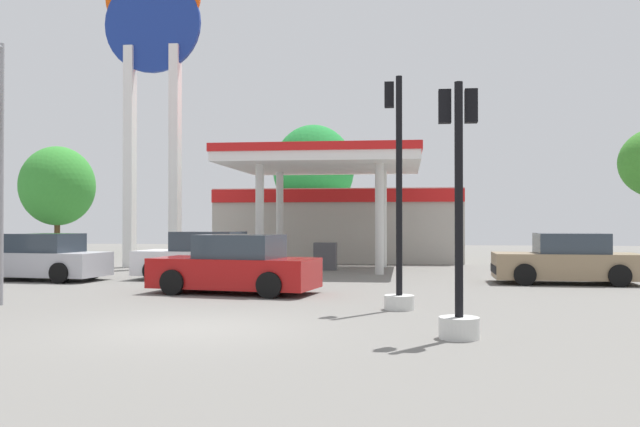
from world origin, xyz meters
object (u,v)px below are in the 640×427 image
at_px(car_1, 42,259).
at_px(tree_1, 313,170).
at_px(station_pole_sign, 153,60).
at_px(car_0, 205,258).
at_px(tree_0, 57,186).
at_px(traffic_signal_0, 398,235).
at_px(traffic_signal_2, 459,246).
at_px(car_2, 566,261).
at_px(car_3, 236,267).

xyz_separation_m(car_1, tree_1, (6.95, 16.13, 4.12)).
height_order(station_pole_sign, car_0, station_pole_sign).
bearing_deg(station_pole_sign, tree_0, 132.93).
bearing_deg(tree_0, car_0, -49.53).
height_order(traffic_signal_0, tree_0, tree_0).
height_order(car_0, traffic_signal_2, traffic_signal_2).
bearing_deg(car_0, car_2, -0.11).
relative_size(car_2, car_3, 0.95).
height_order(station_pole_sign, tree_1, station_pole_sign).
xyz_separation_m(car_1, tree_0, (-8.69, 17.28, 3.37)).
distance_m(car_0, traffic_signal_0, 9.63).
bearing_deg(car_1, station_pole_sign, 78.56).
bearing_deg(car_2, traffic_signal_2, -111.25).
height_order(car_1, traffic_signal_2, traffic_signal_2).
bearing_deg(tree_1, car_2, -56.63).
relative_size(car_0, car_1, 1.03).
distance_m(car_3, traffic_signal_0, 5.38).
distance_m(car_1, tree_0, 19.63).
bearing_deg(traffic_signal_2, tree_0, 128.53).
bearing_deg(tree_1, traffic_signal_0, -77.66).
bearing_deg(car_1, car_2, 2.83).
xyz_separation_m(station_pole_sign, car_0, (4.00, -5.66, -8.10)).
xyz_separation_m(traffic_signal_2, tree_1, (-5.93, 25.93, 3.29)).
bearing_deg(traffic_signal_0, station_pole_sign, 129.64).
height_order(car_2, traffic_signal_2, traffic_signal_2).
bearing_deg(car_0, tree_1, 83.89).
bearing_deg(car_3, tree_0, 128.08).
height_order(tree_0, tree_1, tree_1).
bearing_deg(tree_1, traffic_signal_2, -77.12).
bearing_deg(car_2, car_3, -156.91).
xyz_separation_m(car_3, traffic_signal_2, (5.48, -6.55, 0.81)).
relative_size(station_pole_sign, car_0, 2.93).
distance_m(station_pole_sign, traffic_signal_2, 21.29).
bearing_deg(traffic_signal_0, car_2, 53.46).
height_order(station_pole_sign, car_2, station_pole_sign).
height_order(car_0, car_3, car_0).
height_order(car_3, traffic_signal_0, traffic_signal_0).
relative_size(station_pole_sign, tree_1, 1.88).
bearing_deg(traffic_signal_0, traffic_signal_2, -73.89).
bearing_deg(tree_1, tree_0, 175.80).
height_order(car_0, car_1, car_0).
bearing_deg(traffic_signal_2, car_3, 129.92).
distance_m(car_2, traffic_signal_0, 8.77).
xyz_separation_m(station_pole_sign, car_3, (6.08, -9.78, -8.11)).
relative_size(station_pole_sign, traffic_signal_2, 3.20).
bearing_deg(station_pole_sign, tree_1, 59.63).
height_order(traffic_signal_2, tree_0, tree_0).
height_order(car_1, tree_0, tree_0).
height_order(station_pole_sign, car_1, station_pole_sign).
height_order(car_0, tree_0, tree_0).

